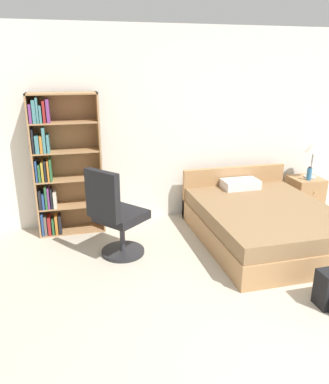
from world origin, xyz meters
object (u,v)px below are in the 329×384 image
(nightstand, at_px, (304,194))
(water_bottle, at_px, (309,174))
(table_lamp, at_px, (314,149))
(office_chair, at_px, (115,217))
(bed, at_px, (262,221))
(bookshelf, at_px, (59,166))

(nightstand, relative_size, water_bottle, 2.58)
(nightstand, distance_m, table_lamp, 0.69)
(nightstand, bearing_deg, office_chair, -165.42)
(table_lamp, distance_m, water_bottle, 0.37)
(bed, height_order, water_bottle, bed)
(bed, bearing_deg, water_bottle, 31.26)
(bookshelf, relative_size, office_chair, 1.68)
(office_chair, distance_m, nightstand, 3.05)
(nightstand, height_order, table_lamp, table_lamp)
(nightstand, relative_size, table_lamp, 0.94)
(bookshelf, xyz_separation_m, bed, (2.42, -0.86, -0.65))
(table_lamp, relative_size, water_bottle, 2.75)
(bookshelf, height_order, water_bottle, bookshelf)
(bookshelf, distance_m, table_lamp, 3.59)
(office_chair, bearing_deg, table_lamp, 14.30)
(bed, relative_size, nightstand, 3.84)
(bed, bearing_deg, table_lamp, 32.96)
(bookshelf, distance_m, bed, 2.65)
(water_bottle, bearing_deg, nightstand, 69.25)
(table_lamp, xyz_separation_m, water_bottle, (-0.10, -0.11, -0.34))
(water_bottle, bearing_deg, bed, -148.74)
(office_chair, xyz_separation_m, table_lamp, (3.00, 0.77, 0.45))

